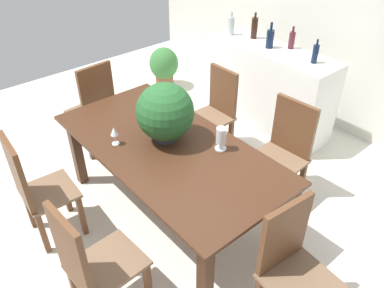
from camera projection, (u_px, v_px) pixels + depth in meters
name	position (u px, v px, depth m)	size (l,w,h in m)	color
ground_plane	(163.00, 216.00, 3.56)	(7.04, 7.04, 0.00)	silver
back_wall	(351.00, 18.00, 4.17)	(6.40, 0.10, 2.60)	silver
dining_table	(168.00, 156.00, 3.22)	(2.08, 1.04, 0.76)	#422616
chair_far_right	(285.00, 147.00, 3.51)	(0.48, 0.46, 0.98)	brown
chair_foot_end	(292.00, 263.00, 2.49)	(0.49, 0.47, 0.98)	brown
chair_near_right	(90.00, 263.00, 2.46)	(0.43, 0.49, 1.05)	brown
chair_far_left	(215.00, 110.00, 4.10)	(0.41, 0.47, 0.96)	brown
chair_near_left	(34.00, 187.00, 3.06)	(0.45, 0.43, 1.03)	brown
chair_head_end	(95.00, 106.00, 4.08)	(0.47, 0.45, 1.05)	brown
flower_centerpiece	(165.00, 112.00, 3.09)	(0.47, 0.47, 0.50)	#333338
crystal_vase_left	(221.00, 137.00, 3.05)	(0.09, 0.09, 0.20)	silver
crystal_vase_center_near	(156.00, 95.00, 3.61)	(0.09, 0.09, 0.20)	silver
wine_glass	(114.00, 132.00, 3.11)	(0.06, 0.06, 0.16)	silver
kitchen_counter	(269.00, 88.00, 4.56)	(1.55, 0.51, 0.99)	white
wine_bottle_tall	(270.00, 38.00, 4.24)	(0.08, 0.08, 0.29)	#0F1E38
wine_bottle_amber	(254.00, 28.00, 4.47)	(0.07, 0.07, 0.30)	black
wine_bottle_dark	(315.00, 54.00, 3.91)	(0.06, 0.06, 0.25)	#0F1E38
wine_bottle_clear	(231.00, 25.00, 4.58)	(0.08, 0.08, 0.28)	#B2BFB7
wine_bottle_green	(292.00, 40.00, 4.23)	(0.07, 0.07, 0.25)	#511E28
potted_plant_floor	(164.00, 66.00, 5.49)	(0.41, 0.41, 0.59)	brown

